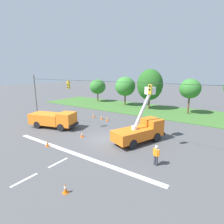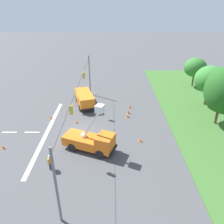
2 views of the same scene
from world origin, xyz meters
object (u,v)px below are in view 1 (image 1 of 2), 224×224
traffic_cone_lane_edge_a (107,119)px  traffic_cone_lane_edge_b (65,188)px  utility_truck_bucket_lift (141,130)px  traffic_cone_near_bucket (47,143)px  utility_truck_support_near (54,119)px  road_worker (156,154)px  tree_west (125,86)px  traffic_cone_foreground_left (82,135)px  traffic_cone_mid_left (147,124)px  tree_centre (150,85)px  tree_east (190,89)px  tree_far_west (98,87)px  traffic_cone_mid_right (102,117)px  traffic_cone_foreground_right (94,115)px

traffic_cone_lane_edge_a → traffic_cone_lane_edge_b: (7.65, -15.24, -0.06)m
utility_truck_bucket_lift → traffic_cone_near_bucket: bearing=-138.1°
utility_truck_support_near → road_worker: bearing=-6.8°
tree_west → utility_truck_bucket_lift: (12.32, -17.81, -3.10)m
traffic_cone_foreground_left → traffic_cone_lane_edge_a: 7.60m
utility_truck_bucket_lift → traffic_cone_mid_left: bearing=106.6°
utility_truck_bucket_lift → utility_truck_support_near: 12.40m
tree_centre → road_worker: bearing=-66.0°
utility_truck_bucket_lift → traffic_cone_lane_edge_a: size_ratio=8.14×
tree_east → utility_truck_bucket_lift: tree_east is taller
traffic_cone_foreground_left → traffic_cone_lane_edge_a: traffic_cone_lane_edge_a is taller
tree_far_west → traffic_cone_near_bucket: (13.46, -25.19, -3.56)m
tree_west → traffic_cone_mid_left: tree_west is taller
traffic_cone_foreground_left → traffic_cone_mid_left: bearing=62.1°
traffic_cone_mid_left → traffic_cone_mid_right: 7.52m
traffic_cone_mid_left → traffic_cone_foreground_right: bearing=-176.2°
utility_truck_bucket_lift → traffic_cone_mid_left: size_ratio=9.35×
tree_west → tree_east: bearing=-3.3°
traffic_cone_lane_edge_b → traffic_cone_near_bucket: bearing=151.7°
utility_truck_support_near → traffic_cone_mid_left: (10.46, 8.00, -0.89)m
traffic_cone_mid_right → traffic_cone_lane_edge_b: traffic_cone_mid_right is taller
tree_far_west → tree_east: size_ratio=0.90×
road_worker → traffic_cone_foreground_left: 9.66m
traffic_cone_foreground_left → traffic_cone_mid_right: traffic_cone_mid_right is taller
traffic_cone_lane_edge_a → tree_east: bearing=52.4°
utility_truck_bucket_lift → road_worker: bearing=-50.8°
traffic_cone_foreground_left → traffic_cone_foreground_right: 9.36m
traffic_cone_mid_left → road_worker: bearing=-63.0°
tree_west → tree_centre: tree_centre is taller
road_worker → traffic_cone_foreground_right: road_worker is taller
traffic_cone_foreground_right → traffic_cone_mid_left: 9.50m
traffic_cone_lane_edge_a → traffic_cone_mid_left: bearing=10.6°
tree_east → traffic_cone_lane_edge_a: 16.15m
traffic_cone_foreground_left → road_worker: bearing=-7.5°
tree_west → traffic_cone_lane_edge_b: tree_west is taller
utility_truck_bucket_lift → utility_truck_support_near: bearing=-169.9°
tree_far_west → traffic_cone_mid_right: size_ratio=7.04×
utility_truck_bucket_lift → traffic_cone_lane_edge_b: size_ratio=9.49×
traffic_cone_near_bucket → traffic_cone_lane_edge_a: size_ratio=0.94×
traffic_cone_lane_edge_b → traffic_cone_mid_right: bearing=120.0°
traffic_cone_near_bucket → traffic_cone_mid_right: bearing=98.5°
utility_truck_bucket_lift → traffic_cone_foreground_right: utility_truck_bucket_lift is taller
utility_truck_bucket_lift → traffic_cone_near_bucket: utility_truck_bucket_lift is taller
traffic_cone_near_bucket → traffic_cone_lane_edge_a: bearing=92.3°
traffic_cone_lane_edge_a → road_worker: bearing=-37.8°
tree_west → traffic_cone_lane_edge_a: tree_west is taller
tree_centre → tree_west: bearing=172.3°
tree_east → traffic_cone_lane_edge_b: tree_east is taller
utility_truck_bucket_lift → traffic_cone_lane_edge_a: 9.25m
traffic_cone_foreground_left → traffic_cone_mid_left: traffic_cone_mid_left is taller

